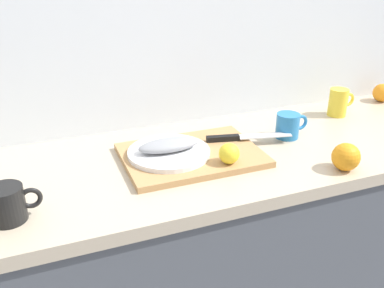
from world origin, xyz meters
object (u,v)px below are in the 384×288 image
at_px(coffee_mug_0, 288,125).
at_px(coffee_mug_1, 8,204).
at_px(fish_fillet, 169,145).
at_px(lemon_0, 229,153).
at_px(coffee_mug_2, 339,102).
at_px(orange_0, 382,93).
at_px(chef_knife, 238,137).
at_px(white_plate, 169,152).
at_px(cutting_board, 192,156).

bearing_deg(coffee_mug_0, coffee_mug_1, -168.38).
bearing_deg(fish_fillet, lemon_0, -38.38).
relative_size(fish_fillet, coffee_mug_2, 1.71).
height_order(lemon_0, orange_0, lemon_0).
bearing_deg(orange_0, coffee_mug_2, -166.46).
bearing_deg(coffee_mug_2, orange_0, 13.54).
distance_m(coffee_mug_1, orange_0, 1.54).
bearing_deg(coffee_mug_1, lemon_0, 4.30).
height_order(chef_knife, coffee_mug_0, coffee_mug_0).
bearing_deg(white_plate, coffee_mug_0, 2.90).
relative_size(coffee_mug_1, coffee_mug_2, 1.13).
distance_m(coffee_mug_0, coffee_mug_1, 0.92).
distance_m(fish_fillet, coffee_mug_2, 0.76).
bearing_deg(cutting_board, coffee_mug_1, -164.22).
height_order(fish_fillet, coffee_mug_2, coffee_mug_2).
xyz_separation_m(cutting_board, white_plate, (-0.07, 0.01, 0.02)).
relative_size(chef_knife, coffee_mug_1, 2.28).
height_order(coffee_mug_0, coffee_mug_1, coffee_mug_1).
height_order(white_plate, fish_fillet, fish_fillet).
distance_m(cutting_board, coffee_mug_0, 0.38).
bearing_deg(chef_knife, coffee_mug_1, -153.04).
bearing_deg(white_plate, fish_fillet, 0.00).
relative_size(lemon_0, coffee_mug_2, 0.56).
relative_size(white_plate, lemon_0, 4.09).
bearing_deg(coffee_mug_2, fish_fillet, -169.71).
bearing_deg(fish_fillet, coffee_mug_2, 10.29).
xyz_separation_m(cutting_board, coffee_mug_2, (0.68, 0.15, 0.04)).
bearing_deg(cutting_board, fish_fillet, 169.50).
distance_m(chef_knife, lemon_0, 0.18).
bearing_deg(chef_knife, coffee_mug_0, 12.20).
xyz_separation_m(chef_knife, coffee_mug_2, (0.50, 0.11, 0.03)).
bearing_deg(fish_fillet, chef_knife, 5.18).
bearing_deg(white_plate, cutting_board, -10.50).
xyz_separation_m(coffee_mug_0, coffee_mug_2, (0.30, 0.11, 0.01)).
xyz_separation_m(coffee_mug_0, orange_0, (0.59, 0.18, -0.00)).
distance_m(coffee_mug_1, coffee_mug_2, 1.24).
distance_m(chef_knife, coffee_mug_1, 0.74).
bearing_deg(coffee_mug_1, fish_fillet, 19.56).
distance_m(white_plate, coffee_mug_2, 0.76).
bearing_deg(orange_0, cutting_board, -167.24).
relative_size(coffee_mug_1, orange_0, 1.64).
bearing_deg(chef_knife, fish_fillet, -162.53).
height_order(cutting_board, coffee_mug_1, coffee_mug_1).
height_order(cutting_board, white_plate, white_plate).
distance_m(fish_fillet, chef_knife, 0.25).
height_order(coffee_mug_2, orange_0, coffee_mug_2).
xyz_separation_m(fish_fillet, coffee_mug_0, (0.44, 0.02, -0.01)).
bearing_deg(orange_0, coffee_mug_1, -166.15).
relative_size(coffee_mug_0, coffee_mug_2, 1.07).
distance_m(cutting_board, lemon_0, 0.14).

